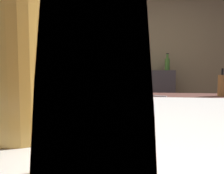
{
  "coord_description": "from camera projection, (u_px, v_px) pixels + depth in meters",
  "views": [
    {
      "loc": [
        0.07,
        -1.24,
        1.1
      ],
      "look_at": [
        0.01,
        -0.75,
        1.07
      ],
      "focal_mm": 32.02,
      "sensor_mm": 36.0,
      "label": 1
    }
  ],
  "objects": [
    {
      "name": "bottle_soy",
      "position": [
        167.0,
        64.0,
        3.1
      ],
      "size": [
        0.07,
        0.07,
        0.27
      ],
      "color": "#467B2D",
      "rests_on": "back_shelf"
    },
    {
      "name": "mini_fridge",
      "position": [
        6.0,
        109.0,
        3.24
      ],
      "size": [
        0.67,
        0.58,
        1.03
      ],
      "color": "silver",
      "rests_on": "ground"
    },
    {
      "name": "prep_counter",
      "position": [
        164.0,
        141.0,
        1.94
      ],
      "size": [
        2.1,
        0.6,
        0.89
      ],
      "primitive_type": "cube",
      "color": "brown",
      "rests_on": "ground"
    },
    {
      "name": "back_shelf",
      "position": [
        141.0,
        107.0,
        3.15
      ],
      "size": [
        0.97,
        0.36,
        1.14
      ],
      "primitive_type": "cube",
      "color": "#3F3B3C",
      "rests_on": "ground"
    },
    {
      "name": "mixing_bowl",
      "position": [
        84.0,
        93.0,
        1.91
      ],
      "size": [
        0.2,
        0.2,
        0.06
      ],
      "primitive_type": "cylinder",
      "color": "silver",
      "rests_on": "prep_counter"
    },
    {
      "name": "pint_glass_far",
      "position": [
        86.0,
        21.0,
        0.07
      ],
      "size": [
        0.08,
        0.08,
        0.15
      ],
      "color": "#CC8636",
      "rests_on": "bar_counter"
    },
    {
      "name": "chefs_knife",
      "position": [
        154.0,
        96.0,
        1.87
      ],
      "size": [
        0.23,
        0.12,
        0.01
      ],
      "primitive_type": "cube",
      "rotation": [
        0.0,
        0.0,
        -0.38
      ],
      "color": "silver",
      "rests_on": "prep_counter"
    },
    {
      "name": "pint_glass_near",
      "position": [
        26.0,
        52.0,
        0.17
      ],
      "size": [
        0.08,
        0.08,
        0.14
      ],
      "color": "tan",
      "rests_on": "bar_counter"
    },
    {
      "name": "bottle_hot_sauce",
      "position": [
        142.0,
        66.0,
        3.11
      ],
      "size": [
        0.05,
        0.05,
        0.18
      ],
      "color": "#376096",
      "rests_on": "back_shelf"
    },
    {
      "name": "bartender",
      "position": [
        121.0,
        88.0,
        1.5
      ],
      "size": [
        0.47,
        0.54,
        1.71
      ],
      "rotation": [
        0.0,
        0.0,
        1.75
      ],
      "color": "#352731",
      "rests_on": "ground"
    },
    {
      "name": "wall_back",
      "position": [
        132.0,
        59.0,
        3.39
      ],
      "size": [
        5.2,
        0.1,
        2.7
      ],
      "primitive_type": "cube",
      "color": "#908159",
      "rests_on": "ground"
    }
  ]
}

